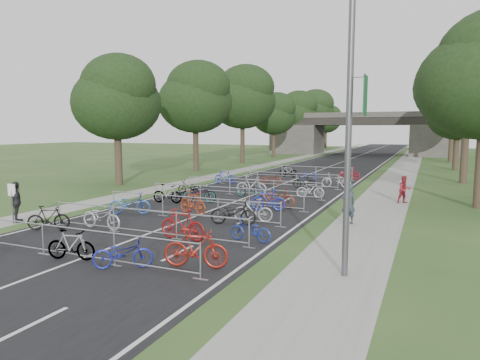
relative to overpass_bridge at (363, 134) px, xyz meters
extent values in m
plane|color=#2B4E21|center=(0.00, -65.00, -3.53)|extent=(200.00, 200.00, 0.00)
cube|color=black|center=(0.00, -15.00, -3.53)|extent=(11.00, 140.00, 0.01)
cube|color=gray|center=(8.00, -15.00, -3.53)|extent=(3.00, 140.00, 0.01)
cube|color=gray|center=(-7.50, -15.00, -3.53)|extent=(2.00, 140.00, 0.01)
cube|color=silver|center=(0.00, -15.00, -3.53)|extent=(0.12, 140.00, 0.00)
cube|color=#403E39|center=(-11.50, 0.00, -1.03)|extent=(8.00, 8.00, 5.00)
cube|color=#403E39|center=(11.50, 0.00, -1.03)|extent=(8.00, 8.00, 5.00)
cube|color=black|center=(0.00, 0.00, 2.07)|extent=(30.00, 8.00, 1.20)
cube|color=#403E39|center=(0.00, -3.80, 3.07)|extent=(30.00, 0.40, 0.90)
cube|color=#403E39|center=(0.00, 3.80, 3.07)|extent=(30.00, 0.40, 0.90)
cylinder|color=#4C4C51|center=(8.30, -63.00, 0.47)|extent=(0.18, 0.18, 8.00)
cube|color=#154B2B|center=(8.72, -63.00, 1.67)|extent=(0.03, 0.65, 1.10)
cylinder|color=#4C4C51|center=(-6.80, -62.00, -2.78)|extent=(0.06, 0.06, 1.50)
cube|color=white|center=(-6.80, -62.00, -1.98)|extent=(0.45, 0.04, 0.55)
cylinder|color=#33261C|center=(-11.50, -49.00, -1.43)|extent=(0.56, 0.56, 4.20)
ellipsoid|color=black|center=(-11.50, -49.00, 2.68)|extent=(6.72, 6.72, 5.51)
sphere|color=black|center=(-10.90, -49.50, 4.03)|extent=(5.38, 5.38, 5.38)
sphere|color=black|center=(-12.00, -48.50, 1.84)|extent=(4.37, 4.37, 4.37)
sphere|color=black|center=(12.50, -48.50, 2.20)|extent=(4.66, 4.66, 4.66)
cylinder|color=#33261C|center=(-11.50, -37.00, -1.17)|extent=(0.56, 0.56, 4.72)
ellipsoid|color=black|center=(-11.50, -37.00, 3.46)|extent=(7.56, 7.56, 6.20)
sphere|color=black|center=(-10.90, -37.50, 4.97)|extent=(6.05, 6.05, 6.05)
sphere|color=black|center=(-12.00, -36.50, 2.51)|extent=(4.91, 4.91, 4.91)
cylinder|color=#33261C|center=(13.00, -37.00, -0.98)|extent=(0.56, 0.56, 5.11)
ellipsoid|color=black|center=(13.00, -37.00, 4.03)|extent=(8.18, 8.18, 6.70)
sphere|color=black|center=(13.60, -37.50, 5.66)|extent=(6.54, 6.54, 6.54)
sphere|color=black|center=(12.50, -36.50, 3.01)|extent=(5.31, 5.31, 5.31)
cylinder|color=#33261C|center=(-11.50, -25.00, -0.91)|extent=(0.56, 0.56, 5.25)
ellipsoid|color=black|center=(-11.50, -25.00, 4.24)|extent=(8.40, 8.40, 6.89)
sphere|color=black|center=(-10.90, -25.50, 5.92)|extent=(6.72, 6.72, 6.72)
sphere|color=black|center=(-12.00, -24.50, 3.19)|extent=(5.46, 5.46, 5.46)
cylinder|color=#33261C|center=(13.00, -25.00, -1.61)|extent=(0.56, 0.56, 3.85)
ellipsoid|color=black|center=(13.00, -25.00, 2.16)|extent=(6.16, 6.16, 5.05)
sphere|color=black|center=(13.60, -25.50, 3.40)|extent=(4.93, 4.93, 4.93)
sphere|color=black|center=(12.50, -24.50, 1.39)|extent=(4.00, 4.00, 4.00)
cylinder|color=#33261C|center=(-11.50, -13.00, -1.43)|extent=(0.56, 0.56, 4.20)
ellipsoid|color=black|center=(-11.50, -13.00, 2.68)|extent=(6.72, 6.72, 5.51)
sphere|color=black|center=(-10.90, -13.50, 4.03)|extent=(5.38, 5.38, 5.38)
sphere|color=black|center=(-12.00, -12.50, 1.84)|extent=(4.37, 4.37, 4.37)
cylinder|color=#33261C|center=(13.00, -13.00, -1.29)|extent=(0.56, 0.56, 4.48)
ellipsoid|color=black|center=(13.00, -13.00, 3.10)|extent=(7.17, 7.17, 5.88)
sphere|color=black|center=(13.60, -13.50, 4.53)|extent=(5.73, 5.73, 5.73)
sphere|color=black|center=(12.50, -12.50, 2.20)|extent=(4.66, 4.66, 4.66)
cylinder|color=#33261C|center=(-11.50, -1.00, -1.17)|extent=(0.56, 0.56, 4.72)
ellipsoid|color=black|center=(-11.50, -1.00, 3.46)|extent=(7.56, 7.56, 6.20)
sphere|color=black|center=(-10.90, -1.50, 4.97)|extent=(6.05, 6.05, 6.05)
sphere|color=black|center=(-12.00, -0.50, 2.51)|extent=(4.91, 4.91, 4.91)
cylinder|color=#33261C|center=(13.00, -1.00, -0.98)|extent=(0.56, 0.56, 5.11)
ellipsoid|color=black|center=(13.00, -1.00, 4.03)|extent=(8.18, 8.18, 6.70)
sphere|color=black|center=(13.60, -1.50, 5.66)|extent=(6.54, 6.54, 6.54)
sphere|color=black|center=(12.50, -0.50, 3.01)|extent=(5.31, 5.31, 5.31)
cylinder|color=#33261C|center=(-11.50, 11.00, -0.91)|extent=(0.56, 0.56, 5.25)
ellipsoid|color=black|center=(-11.50, 11.00, 4.24)|extent=(8.40, 8.40, 6.89)
sphere|color=black|center=(-10.90, 10.50, 5.92)|extent=(6.72, 6.72, 6.72)
sphere|color=black|center=(-12.00, 11.50, 3.19)|extent=(5.46, 5.46, 5.46)
cylinder|color=#33261C|center=(13.00, 11.00, -1.61)|extent=(0.56, 0.56, 3.85)
ellipsoid|color=black|center=(13.00, 11.00, 2.16)|extent=(6.16, 6.16, 5.05)
sphere|color=black|center=(13.60, 10.50, 3.40)|extent=(4.93, 4.93, 4.93)
sphere|color=black|center=(12.50, 11.50, 1.39)|extent=(4.00, 4.00, 4.00)
cylinder|color=#33261C|center=(-11.50, 23.00, -1.43)|extent=(0.56, 0.56, 4.20)
ellipsoid|color=black|center=(-11.50, 23.00, 2.68)|extent=(6.72, 6.72, 5.51)
sphere|color=black|center=(-10.90, 22.50, 4.03)|extent=(5.38, 5.38, 5.38)
sphere|color=black|center=(-12.00, 23.50, 1.84)|extent=(4.37, 4.37, 4.37)
cylinder|color=#33261C|center=(13.00, 23.00, -1.29)|extent=(0.56, 0.56, 4.48)
ellipsoid|color=black|center=(13.00, 23.00, 3.10)|extent=(7.17, 7.17, 5.88)
sphere|color=black|center=(13.60, 22.50, 4.53)|extent=(5.73, 5.73, 5.73)
sphere|color=black|center=(12.50, 23.50, 2.20)|extent=(4.66, 4.66, 4.66)
cylinder|color=#A9ACB1|center=(0.00, -65.00, -2.48)|extent=(9.20, 0.04, 0.04)
cylinder|color=#A9ACB1|center=(0.00, -65.00, -3.35)|extent=(9.20, 0.04, 0.04)
cylinder|color=#A9ACB1|center=(-1.53, -65.00, -2.98)|extent=(0.05, 0.05, 1.10)
cube|color=#A9ACB1|center=(-1.53, -65.00, -3.52)|extent=(0.50, 0.08, 0.03)
cylinder|color=#A9ACB1|center=(1.53, -65.00, -2.98)|extent=(0.05, 0.05, 1.10)
cube|color=#A9ACB1|center=(1.53, -65.00, -3.52)|extent=(0.50, 0.08, 0.03)
cylinder|color=#A9ACB1|center=(4.60, -65.00, -2.98)|extent=(0.05, 0.05, 1.10)
cube|color=#A9ACB1|center=(4.60, -65.00, -3.52)|extent=(0.50, 0.08, 0.03)
cylinder|color=#A9ACB1|center=(0.00, -61.40, -2.48)|extent=(9.20, 0.04, 0.04)
cylinder|color=#A9ACB1|center=(0.00, -61.40, -3.35)|extent=(9.20, 0.04, 0.04)
cylinder|color=#A9ACB1|center=(-4.60, -61.40, -2.98)|extent=(0.05, 0.05, 1.10)
cube|color=#A9ACB1|center=(-4.60, -61.40, -3.52)|extent=(0.50, 0.08, 0.03)
cylinder|color=#A9ACB1|center=(-1.53, -61.40, -2.98)|extent=(0.05, 0.05, 1.10)
cube|color=#A9ACB1|center=(-1.53, -61.40, -3.52)|extent=(0.50, 0.08, 0.03)
cylinder|color=#A9ACB1|center=(1.53, -61.40, -2.98)|extent=(0.05, 0.05, 1.10)
cube|color=#A9ACB1|center=(1.53, -61.40, -3.52)|extent=(0.50, 0.08, 0.03)
cylinder|color=#A9ACB1|center=(4.60, -61.40, -2.98)|extent=(0.05, 0.05, 1.10)
cube|color=#A9ACB1|center=(4.60, -61.40, -3.52)|extent=(0.50, 0.08, 0.03)
cylinder|color=#A9ACB1|center=(0.00, -57.80, -2.48)|extent=(9.20, 0.04, 0.04)
cylinder|color=#A9ACB1|center=(0.00, -57.80, -3.35)|extent=(9.20, 0.04, 0.04)
cylinder|color=#A9ACB1|center=(-4.60, -57.80, -2.98)|extent=(0.05, 0.05, 1.10)
cube|color=#A9ACB1|center=(-4.60, -57.80, -3.52)|extent=(0.50, 0.08, 0.03)
cylinder|color=#A9ACB1|center=(-1.53, -57.80, -2.98)|extent=(0.05, 0.05, 1.10)
cube|color=#A9ACB1|center=(-1.53, -57.80, -3.52)|extent=(0.50, 0.08, 0.03)
cylinder|color=#A9ACB1|center=(1.53, -57.80, -2.98)|extent=(0.05, 0.05, 1.10)
cube|color=#A9ACB1|center=(1.53, -57.80, -3.52)|extent=(0.50, 0.08, 0.03)
cylinder|color=#A9ACB1|center=(4.60, -57.80, -2.98)|extent=(0.05, 0.05, 1.10)
cube|color=#A9ACB1|center=(4.60, -57.80, -3.52)|extent=(0.50, 0.08, 0.03)
cylinder|color=#A9ACB1|center=(0.00, -54.00, -2.48)|extent=(9.20, 0.04, 0.04)
cylinder|color=#A9ACB1|center=(0.00, -54.00, -3.35)|extent=(9.20, 0.04, 0.04)
cylinder|color=#A9ACB1|center=(-4.60, -54.00, -2.98)|extent=(0.05, 0.05, 1.10)
cube|color=#A9ACB1|center=(-4.60, -54.00, -3.52)|extent=(0.50, 0.08, 0.03)
cylinder|color=#A9ACB1|center=(-1.53, -54.00, -2.98)|extent=(0.05, 0.05, 1.10)
cube|color=#A9ACB1|center=(-1.53, -54.00, -3.52)|extent=(0.50, 0.08, 0.03)
cylinder|color=#A9ACB1|center=(1.53, -54.00, -2.98)|extent=(0.05, 0.05, 1.10)
cube|color=#A9ACB1|center=(1.53, -54.00, -3.52)|extent=(0.50, 0.08, 0.03)
cylinder|color=#A9ACB1|center=(4.60, -54.00, -2.98)|extent=(0.05, 0.05, 1.10)
cube|color=#A9ACB1|center=(4.60, -54.00, -3.52)|extent=(0.50, 0.08, 0.03)
cylinder|color=#A9ACB1|center=(0.00, -50.00, -2.48)|extent=(9.20, 0.04, 0.04)
cylinder|color=#A9ACB1|center=(0.00, -50.00, -3.35)|extent=(9.20, 0.04, 0.04)
cylinder|color=#A9ACB1|center=(-4.60, -50.00, -2.98)|extent=(0.05, 0.05, 1.10)
cube|color=#A9ACB1|center=(-4.60, -50.00, -3.52)|extent=(0.50, 0.08, 0.03)
cylinder|color=#A9ACB1|center=(-1.53, -50.00, -2.98)|extent=(0.05, 0.05, 1.10)
cube|color=#A9ACB1|center=(-1.53, -50.00, -3.52)|extent=(0.50, 0.08, 0.03)
cylinder|color=#A9ACB1|center=(1.53, -50.00, -2.98)|extent=(0.05, 0.05, 1.10)
cube|color=#A9ACB1|center=(1.53, -50.00, -3.52)|extent=(0.50, 0.08, 0.03)
cylinder|color=#A9ACB1|center=(4.60, -50.00, -2.98)|extent=(0.05, 0.05, 1.10)
cube|color=#A9ACB1|center=(4.60, -50.00, -3.52)|extent=(0.50, 0.08, 0.03)
cylinder|color=#A9ACB1|center=(0.00, -45.00, -2.48)|extent=(9.20, 0.04, 0.04)
cylinder|color=#A9ACB1|center=(0.00, -45.00, -3.35)|extent=(9.20, 0.04, 0.04)
cylinder|color=#A9ACB1|center=(-4.60, -45.00, -2.98)|extent=(0.05, 0.05, 1.10)
cube|color=#A9ACB1|center=(-4.60, -45.00, -3.52)|extent=(0.50, 0.08, 0.03)
cylinder|color=#A9ACB1|center=(-1.53, -45.00, -2.98)|extent=(0.05, 0.05, 1.10)
cube|color=#A9ACB1|center=(-1.53, -45.00, -3.52)|extent=(0.50, 0.08, 0.03)
cylinder|color=#A9ACB1|center=(1.53, -45.00, -2.98)|extent=(0.05, 0.05, 1.10)
cube|color=#A9ACB1|center=(1.53, -45.00, -3.52)|extent=(0.50, 0.08, 0.03)
cylinder|color=#A9ACB1|center=(4.60, -45.00, -2.98)|extent=(0.05, 0.05, 1.10)
cube|color=#A9ACB1|center=(4.60, -45.00, -3.52)|extent=(0.50, 0.08, 0.03)
cylinder|color=#A9ACB1|center=(0.00, -39.00, -2.48)|extent=(9.20, 0.04, 0.04)
cylinder|color=#A9ACB1|center=(0.00, -39.00, -3.35)|extent=(9.20, 0.04, 0.04)
cylinder|color=#A9ACB1|center=(-4.60, -39.00, -2.98)|extent=(0.05, 0.05, 1.10)
cube|color=#A9ACB1|center=(-4.60, -39.00, -3.52)|extent=(0.50, 0.08, 0.03)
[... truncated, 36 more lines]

